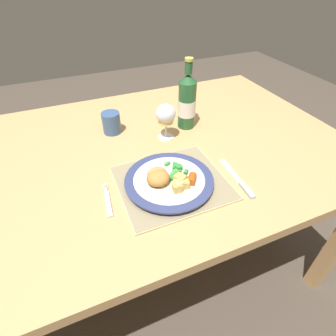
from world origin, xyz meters
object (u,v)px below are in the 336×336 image
Objects in this scene: bottle at (187,102)px; wine_glass at (166,115)px; dining_table at (144,165)px; fork at (108,202)px; dinner_plate at (169,181)px; table_knife at (239,181)px; drinking_cup at (111,122)px.

wine_glass is at bearing -155.88° from bottle.
dining_table is 5.65× the size of bottle.
fork is at bearing -138.27° from wine_glass.
wine_glass is (0.09, 0.25, 0.08)m from dinner_plate.
fork is at bearing 179.77° from dinner_plate.
dining_table is 0.37m from table_knife.
dining_table is at bearing 50.66° from fork.
fork is at bearing -142.50° from bottle.
dinner_plate reaches higher than dining_table.
wine_glass is (0.11, 0.04, 0.17)m from dining_table.
wine_glass is 0.12m from bottle.
dinner_plate is 0.19m from fork.
bottle is at bearing 90.69° from table_knife.
drinking_cup reaches higher than table_knife.
bottle is 0.31m from drinking_cup.
drinking_cup is (-0.30, 0.44, 0.04)m from table_knife.
dinner_plate is at bearing -76.87° from drinking_cup.
drinking_cup reaches higher than fork.
dinner_plate is at bearing 161.49° from table_knife.
table_knife is at bearing -70.43° from wine_glass.
dining_table is 0.29m from fork.
bottle reaches higher than drinking_cup.
fork is 0.39m from wine_glass.
drinking_cup is at bearing 115.46° from dining_table.
dining_table is 11.25× the size of fork.
dinner_plate is 1.96× the size of wine_glass.
dining_table is 5.65× the size of dinner_plate.
fork is at bearing 169.97° from table_knife.
table_knife is at bearing -10.03° from fork.
table_knife is 1.43× the size of wine_glass.
wine_glass reaches higher than dinner_plate.
dining_table is 0.21m from wine_glass.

